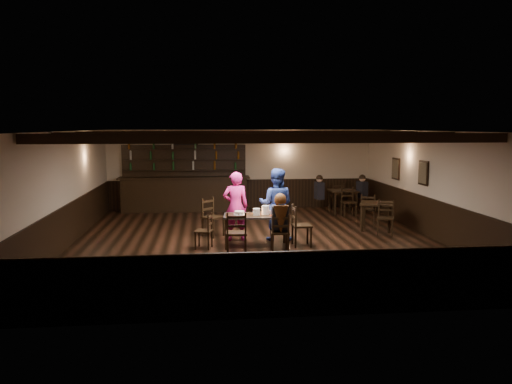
{
  "coord_description": "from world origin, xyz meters",
  "views": [
    {
      "loc": [
        -1.27,
        -12.0,
        2.82
      ],
      "look_at": [
        0.01,
        0.2,
        1.2
      ],
      "focal_mm": 35.0,
      "sensor_mm": 36.0,
      "label": 1
    }
  ],
  "objects": [
    {
      "name": "dining_table",
      "position": [
        -0.06,
        -0.54,
        0.67
      ],
      "size": [
        1.57,
        0.87,
        0.75
      ],
      "color": "black",
      "rests_on": "ground"
    },
    {
      "name": "menu_blue",
      "position": [
        0.52,
        -0.44,
        0.75
      ],
      "size": [
        0.3,
        0.22,
        0.0
      ],
      "primitive_type": "cube",
      "rotation": [
        0.0,
        0.0,
        -0.12
      ],
      "color": "#0D1941",
      "rests_on": "dining_table"
    },
    {
      "name": "woman_pink",
      "position": [
        -0.5,
        0.16,
        0.85
      ],
      "size": [
        0.64,
        0.43,
        1.71
      ],
      "primitive_type": "imported",
      "rotation": [
        0.0,
        0.0,
        3.18
      ],
      "color": "#F0329D",
      "rests_on": "ground"
    },
    {
      "name": "drink_glass",
      "position": [
        0.27,
        -0.46,
        0.8
      ],
      "size": [
        0.06,
        0.06,
        0.1
      ],
      "primitive_type": "cylinder",
      "color": "silver",
      "rests_on": "dining_table"
    },
    {
      "name": "chair_near_left",
      "position": [
        -0.58,
        -1.37,
        0.57
      ],
      "size": [
        0.48,
        0.46,
        0.97
      ],
      "color": "black",
      "rests_on": "ground"
    },
    {
      "name": "bar_counter",
      "position": [
        -1.92,
        4.72,
        0.73
      ],
      "size": [
        4.32,
        0.7,
        2.2
      ],
      "color": "black",
      "rests_on": "ground"
    },
    {
      "name": "menu_red",
      "position": [
        0.42,
        -0.68,
        0.75
      ],
      "size": [
        0.37,
        0.3,
        0.0
      ],
      "primitive_type": "cube",
      "rotation": [
        0.0,
        0.0,
        -0.25
      ],
      "color": "maroon",
      "rests_on": "dining_table"
    },
    {
      "name": "tea_light",
      "position": [
        -0.02,
        -0.44,
        0.78
      ],
      "size": [
        0.06,
        0.06,
        0.06
      ],
      "color": "#A5A8AD",
      "rests_on": "dining_table"
    },
    {
      "name": "plate_stack_b",
      "position": [
        0.17,
        -0.48,
        0.86
      ],
      "size": [
        0.18,
        0.18,
        0.21
      ],
      "primitive_type": "cylinder",
      "color": "white",
      "rests_on": "dining_table"
    },
    {
      "name": "chair_end_left",
      "position": [
        -1.22,
        -0.63,
        0.48
      ],
      "size": [
        0.45,
        0.46,
        0.81
      ],
      "color": "black",
      "rests_on": "ground"
    },
    {
      "name": "room_shell",
      "position": [
        0.01,
        0.04,
        1.75
      ],
      "size": [
        9.02,
        10.02,
        2.71
      ],
      "color": "beige",
      "rests_on": "ground"
    },
    {
      "name": "ground",
      "position": [
        0.0,
        0.0,
        0.0
      ],
      "size": [
        10.0,
        10.0,
        0.0
      ],
      "primitive_type": "plane",
      "color": "black",
      "rests_on": "ground"
    },
    {
      "name": "chair_end_right",
      "position": [
        0.93,
        -0.61,
        0.57
      ],
      "size": [
        0.44,
        0.46,
        0.98
      ],
      "color": "black",
      "rests_on": "ground"
    },
    {
      "name": "cake",
      "position": [
        -0.45,
        -0.47,
        0.79
      ],
      "size": [
        0.28,
        0.28,
        0.09
      ],
      "color": "white",
      "rests_on": "dining_table"
    },
    {
      "name": "chair_far_pushed",
      "position": [
        -1.11,
        0.73,
        0.58
      ],
      "size": [
        0.64,
        0.64,
        0.99
      ],
      "color": "black",
      "rests_on": "ground"
    },
    {
      "name": "back_table_b",
      "position": [
        3.24,
        3.74,
        0.65
      ],
      "size": [
        0.86,
        0.86,
        0.75
      ],
      "color": "black",
      "rests_on": "ground"
    },
    {
      "name": "chair_near_right",
      "position": [
        0.42,
        -1.17,
        0.51
      ],
      "size": [
        0.43,
        0.41,
        0.88
      ],
      "color": "black",
      "rests_on": "ground"
    },
    {
      "name": "man_blue",
      "position": [
        0.5,
        0.06,
        0.9
      ],
      "size": [
        1.03,
        0.9,
        1.79
      ],
      "primitive_type": "imported",
      "rotation": [
        0.0,
        0.0,
        2.86
      ],
      "color": "navy",
      "rests_on": "ground"
    },
    {
      "name": "back_table_a",
      "position": [
        3.41,
        1.0,
        0.65
      ],
      "size": [
        1.11,
        1.11,
        0.75
      ],
      "color": "black",
      "rests_on": "ground"
    },
    {
      "name": "bg_patron_right",
      "position": [
        3.92,
        3.86,
        0.85
      ],
      "size": [
        0.32,
        0.42,
        0.77
      ],
      "color": "black",
      "rests_on": "ground"
    },
    {
      "name": "pepper_shaker",
      "position": [
        0.41,
        -0.61,
        0.8
      ],
      "size": [
        0.04,
        0.04,
        0.09
      ],
      "primitive_type": "cylinder",
      "color": "#A5A8AD",
      "rests_on": "dining_table"
    },
    {
      "name": "plate_stack_a",
      "position": [
        -0.05,
        -0.57,
        0.83
      ],
      "size": [
        0.17,
        0.17,
        0.16
      ],
      "primitive_type": "cylinder",
      "color": "white",
      "rests_on": "dining_table"
    },
    {
      "name": "salt_shaker",
      "position": [
        0.3,
        -0.66,
        0.79
      ],
      "size": [
        0.03,
        0.03,
        0.08
      ],
      "primitive_type": "cylinder",
      "color": "silver",
      "rests_on": "dining_table"
    },
    {
      "name": "bg_patron_left",
      "position": [
        2.45,
        3.73,
        0.86
      ],
      "size": [
        0.27,
        0.4,
        0.79
      ],
      "color": "black",
      "rests_on": "ground"
    },
    {
      "name": "seated_person",
      "position": [
        0.42,
        -1.12,
        0.87
      ],
      "size": [
        0.37,
        0.55,
        0.9
      ],
      "color": "black",
      "rests_on": "ground"
    }
  ]
}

